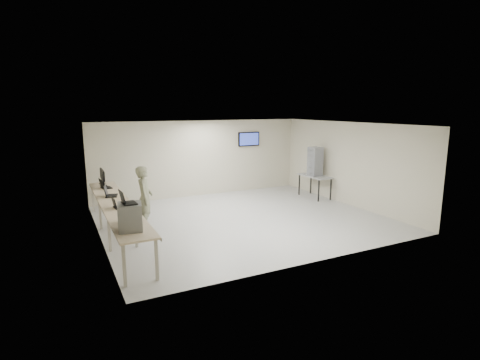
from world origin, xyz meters
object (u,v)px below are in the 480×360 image
workbench (116,206)px  equipment_box (130,217)px  soldier (145,199)px  side_table (315,177)px

workbench → equipment_box: 2.32m
equipment_box → soldier: (0.83, 2.56, -0.29)m
side_table → soldier: bearing=-171.2°
equipment_box → side_table: size_ratio=0.39×
workbench → side_table: workbench is taller
equipment_box → workbench: bearing=98.3°
soldier → side_table: (6.42, 0.99, -0.13)m
workbench → soldier: soldier is taller
equipment_box → soldier: 2.71m
workbench → soldier: 0.82m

